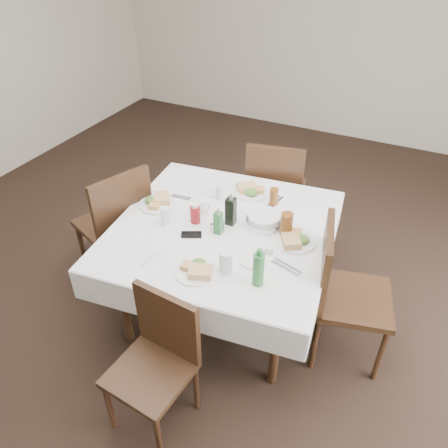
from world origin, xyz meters
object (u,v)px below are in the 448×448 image
object	(u,v)px
water_s	(226,262)
coffee_mug	(199,208)
chair_east	(340,287)
water_n	(220,192)
bread_basket	(264,220)
water_e	(287,221)
oil_cruet_green	(218,222)
chair_south	(158,354)
chair_west	(118,220)
green_bottle	(258,269)
ketchup_bottle	(195,214)
water_w	(165,216)
dining_table	(223,235)
oil_cruet_dark	(231,210)
chair_north	(275,187)

from	to	relation	value
water_s	coffee_mug	xyz separation A→B (m)	(-0.44, 0.47, -0.03)
chair_east	water_n	size ratio (longest dim) A/B	8.48
bread_basket	water_e	bearing A→B (deg)	10.15
water_e	oil_cruet_green	size ratio (longest dim) A/B	0.63
chair_south	coffee_mug	world-z (taller)	chair_south
chair_west	water_n	distance (m)	0.83
chair_west	green_bottle	bearing A→B (deg)	-15.13
chair_west	ketchup_bottle	distance (m)	0.72
water_s	chair_west	bearing A→B (deg)	162.58
water_n	green_bottle	distance (m)	0.93
green_bottle	oil_cruet_green	bearing A→B (deg)	141.54
water_s	water_w	bearing A→B (deg)	155.95
chair_east	chair_west	bearing A→B (deg)	-178.79
dining_table	water_w	bearing A→B (deg)	-159.39
chair_east	water_s	xyz separation A→B (m)	(-0.63, -0.38, 0.26)
chair_west	bread_basket	bearing A→B (deg)	10.23
oil_cruet_dark	green_bottle	size ratio (longest dim) A/B	1.02
bread_basket	green_bottle	distance (m)	0.59
water_n	chair_east	bearing A→B (deg)	-18.07
water_n	water_e	distance (m)	0.58
water_n	water_w	distance (m)	0.49
water_e	green_bottle	xyz separation A→B (m)	(0.03, -0.58, 0.05)
chair_east	coffee_mug	world-z (taller)	chair_east
chair_west	coffee_mug	size ratio (longest dim) A/B	6.87
bread_basket	water_s	bearing A→B (deg)	-93.17
dining_table	water_s	xyz separation A→B (m)	(0.21, -0.40, 0.15)
oil_cruet_dark	ketchup_bottle	bearing A→B (deg)	-158.23
oil_cruet_green	coffee_mug	xyz separation A→B (m)	(-0.23, 0.15, -0.04)
chair_north	oil_cruet_dark	size ratio (longest dim) A/B	3.90
water_w	bread_basket	distance (m)	0.67
dining_table	green_bottle	xyz separation A→B (m)	(0.42, -0.41, 0.18)
chair_east	green_bottle	size ratio (longest dim) A/B	3.99
oil_cruet_dark	coffee_mug	xyz separation A→B (m)	(-0.26, 0.01, -0.06)
chair_east	water_n	bearing A→B (deg)	161.93
chair_south	water_s	world-z (taller)	water_s
dining_table	green_bottle	size ratio (longest dim) A/B	6.44
chair_east	chair_south	bearing A→B (deg)	-131.24
oil_cruet_dark	chair_east	bearing A→B (deg)	-5.63
bread_basket	ketchup_bottle	xyz separation A→B (m)	(-0.44, -0.18, 0.03)
chair_east	water_w	world-z (taller)	chair_east
water_n	water_e	size ratio (longest dim) A/B	0.91
water_w	chair_east	bearing A→B (deg)	5.53
water_s	oil_cruet_green	size ratio (longest dim) A/B	0.72
dining_table	ketchup_bottle	world-z (taller)	ketchup_bottle
water_w	coffee_mug	size ratio (longest dim) A/B	0.86
water_e	green_bottle	size ratio (longest dim) A/B	0.52
chair_south	water_n	bearing A→B (deg)	100.20
oil_cruet_dark	coffee_mug	bearing A→B (deg)	176.76
water_s	oil_cruet_green	world-z (taller)	oil_cruet_green
chair_north	water_s	world-z (taller)	chair_north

